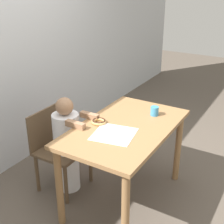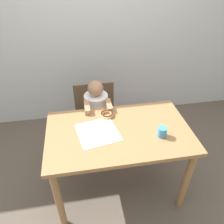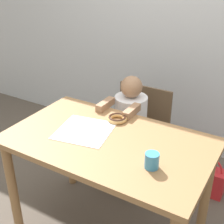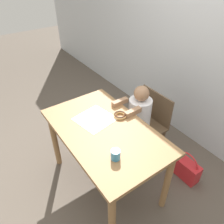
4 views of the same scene
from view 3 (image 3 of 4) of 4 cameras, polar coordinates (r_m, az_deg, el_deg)
The scene contains 8 objects.
wall_back at distance 2.81m, azimuth 14.15°, elevation 16.54°, with size 8.00×0.05×2.50m.
dining_table at distance 1.89m, azimuth -0.66°, elevation -7.90°, with size 1.20×0.72×0.75m.
chair at distance 2.54m, azimuth 4.47°, elevation -3.84°, with size 0.45×0.41×0.78m.
child_figure at distance 2.43m, azimuth 3.28°, elevation -4.05°, with size 0.26×0.40×0.95m.
donut at distance 2.01m, azimuth 0.95°, elevation -1.17°, with size 0.13×0.13×0.03m.
napkin at distance 1.91m, azimuth -5.05°, elevation -3.39°, with size 0.37×0.37×0.00m.
handbag at distance 2.64m, azimuth 16.63°, elevation -11.59°, with size 0.30×0.13×0.34m.
cup at distance 1.59m, azimuth 7.30°, elevation -8.80°, with size 0.07×0.07×0.08m.
Camera 3 is at (0.81, -1.32, 1.72)m, focal length 50.00 mm.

